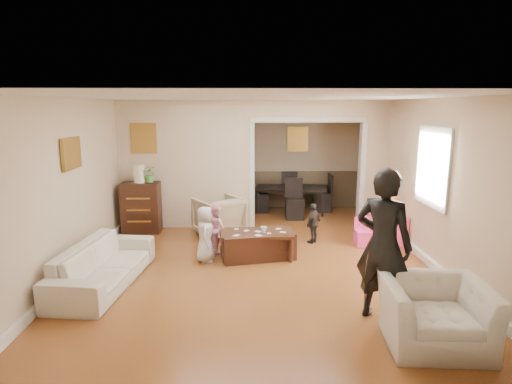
{
  "coord_description": "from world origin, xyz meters",
  "views": [
    {
      "loc": [
        -0.19,
        -6.74,
        2.46
      ],
      "look_at": [
        0.0,
        0.2,
        1.05
      ],
      "focal_mm": 29.38,
      "sensor_mm": 36.0,
      "label": 1
    }
  ],
  "objects_px": {
    "child_kneel_b": "(216,228)",
    "sofa": "(104,264)",
    "dining_table": "(291,199)",
    "armchair_back": "(219,216)",
    "play_table": "(386,229)",
    "child_toddler": "(313,223)",
    "table_lamp": "(139,173)",
    "dresser": "(141,207)",
    "cyan_cup": "(383,214)",
    "adult_person": "(383,245)",
    "coffee_cup": "(264,230)",
    "child_kneel_a": "(205,234)",
    "coffee_table": "(258,245)",
    "armchair_front": "(435,314)"
  },
  "relations": [
    {
      "from": "child_kneel_b",
      "to": "sofa",
      "type": "bearing_deg",
      "value": 100.13
    },
    {
      "from": "dining_table",
      "to": "sofa",
      "type": "bearing_deg",
      "value": -114.52
    },
    {
      "from": "armchair_back",
      "to": "play_table",
      "type": "bearing_deg",
      "value": 136.89
    },
    {
      "from": "child_toddler",
      "to": "table_lamp",
      "type": "bearing_deg",
      "value": -64.34
    },
    {
      "from": "sofa",
      "to": "dresser",
      "type": "relative_size",
      "value": 2.01
    },
    {
      "from": "cyan_cup",
      "to": "play_table",
      "type": "bearing_deg",
      "value": 26.57
    },
    {
      "from": "dining_table",
      "to": "table_lamp",
      "type": "bearing_deg",
      "value": -140.9
    },
    {
      "from": "play_table",
      "to": "child_kneel_b",
      "type": "distance_m",
      "value": 3.11
    },
    {
      "from": "table_lamp",
      "to": "child_toddler",
      "type": "xyz_separation_m",
      "value": [
        3.32,
        -0.77,
        -0.81
      ]
    },
    {
      "from": "adult_person",
      "to": "child_kneel_b",
      "type": "distance_m",
      "value": 3.2
    },
    {
      "from": "coffee_cup",
      "to": "child_kneel_a",
      "type": "bearing_deg",
      "value": -173.99
    },
    {
      "from": "cyan_cup",
      "to": "child_kneel_b",
      "type": "height_order",
      "value": "child_kneel_b"
    },
    {
      "from": "dresser",
      "to": "child_kneel_b",
      "type": "xyz_separation_m",
      "value": [
        1.57,
        -1.22,
        -0.09
      ]
    },
    {
      "from": "coffee_cup",
      "to": "sofa",
      "type": "bearing_deg",
      "value": -157.09
    },
    {
      "from": "coffee_cup",
      "to": "play_table",
      "type": "xyz_separation_m",
      "value": [
        2.28,
        0.72,
        -0.22
      ]
    },
    {
      "from": "child_kneel_b",
      "to": "coffee_table",
      "type": "bearing_deg",
      "value": -144.52
    },
    {
      "from": "coffee_cup",
      "to": "child_toddler",
      "type": "distance_m",
      "value": 1.25
    },
    {
      "from": "sofa",
      "to": "adult_person",
      "type": "height_order",
      "value": "adult_person"
    },
    {
      "from": "table_lamp",
      "to": "coffee_table",
      "type": "height_order",
      "value": "table_lamp"
    },
    {
      "from": "coffee_table",
      "to": "adult_person",
      "type": "xyz_separation_m",
      "value": [
        1.38,
        -2.09,
        0.68
      ]
    },
    {
      "from": "sofa",
      "to": "child_kneel_a",
      "type": "relative_size",
      "value": 2.23
    },
    {
      "from": "dining_table",
      "to": "child_kneel_b",
      "type": "xyz_separation_m",
      "value": [
        -1.6,
        -2.82,
        0.12
      ]
    },
    {
      "from": "child_kneel_a",
      "to": "child_toddler",
      "type": "height_order",
      "value": "child_kneel_a"
    },
    {
      "from": "dining_table",
      "to": "coffee_table",
      "type": "bearing_deg",
      "value": -93.86
    },
    {
      "from": "dresser",
      "to": "cyan_cup",
      "type": "relative_size",
      "value": 12.61
    },
    {
      "from": "dining_table",
      "to": "child_toddler",
      "type": "distance_m",
      "value": 2.37
    },
    {
      "from": "sofa",
      "to": "dining_table",
      "type": "height_order",
      "value": "sofa"
    },
    {
      "from": "armchair_front",
      "to": "coffee_table",
      "type": "height_order",
      "value": "armchair_front"
    },
    {
      "from": "armchair_front",
      "to": "coffee_table",
      "type": "xyz_separation_m",
      "value": [
        -1.77,
        2.64,
        -0.12
      ]
    },
    {
      "from": "coffee_cup",
      "to": "table_lamp",
      "type": "bearing_deg",
      "value": 146.49
    },
    {
      "from": "armchair_front",
      "to": "child_kneel_b",
      "type": "distance_m",
      "value": 3.84
    },
    {
      "from": "armchair_back",
      "to": "coffee_cup",
      "type": "relative_size",
      "value": 7.66
    },
    {
      "from": "armchair_front",
      "to": "child_kneel_b",
      "type": "height_order",
      "value": "child_kneel_b"
    },
    {
      "from": "dining_table",
      "to": "adult_person",
      "type": "bearing_deg",
      "value": -72.5
    },
    {
      "from": "armchair_front",
      "to": "coffee_cup",
      "type": "height_order",
      "value": "armchair_front"
    },
    {
      "from": "adult_person",
      "to": "child_kneel_b",
      "type": "relative_size",
      "value": 2.16
    },
    {
      "from": "play_table",
      "to": "dining_table",
      "type": "bearing_deg",
      "value": 121.1
    },
    {
      "from": "cyan_cup",
      "to": "child_kneel_a",
      "type": "height_order",
      "value": "child_kneel_a"
    },
    {
      "from": "coffee_cup",
      "to": "dining_table",
      "type": "relative_size",
      "value": 0.07
    },
    {
      "from": "coffee_table",
      "to": "coffee_cup",
      "type": "bearing_deg",
      "value": -26.57
    },
    {
      "from": "dining_table",
      "to": "child_kneel_a",
      "type": "relative_size",
      "value": 1.85
    },
    {
      "from": "child_toddler",
      "to": "sofa",
      "type": "bearing_deg",
      "value": -22.71
    },
    {
      "from": "dining_table",
      "to": "child_kneel_a",
      "type": "xyz_separation_m",
      "value": [
        -1.75,
        -3.27,
        0.16
      ]
    },
    {
      "from": "coffee_cup",
      "to": "dining_table",
      "type": "distance_m",
      "value": 3.27
    },
    {
      "from": "armchair_back",
      "to": "coffee_table",
      "type": "distance_m",
      "value": 1.44
    },
    {
      "from": "coffee_cup",
      "to": "cyan_cup",
      "type": "height_order",
      "value": "cyan_cup"
    },
    {
      "from": "armchair_back",
      "to": "table_lamp",
      "type": "relative_size",
      "value": 2.33
    },
    {
      "from": "table_lamp",
      "to": "child_kneel_a",
      "type": "bearing_deg",
      "value": -49.65
    },
    {
      "from": "cyan_cup",
      "to": "table_lamp",
      "type": "bearing_deg",
      "value": 168.82
    },
    {
      "from": "sofa",
      "to": "dining_table",
      "type": "bearing_deg",
      "value": -30.2
    }
  ]
}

